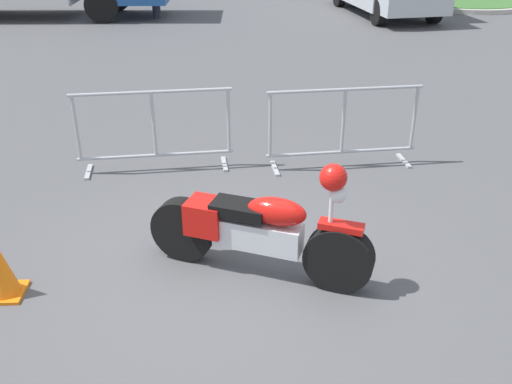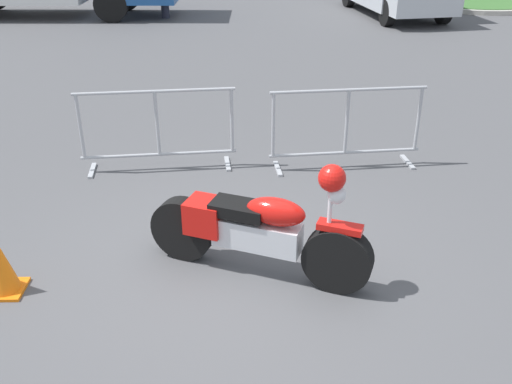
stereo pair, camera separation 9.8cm
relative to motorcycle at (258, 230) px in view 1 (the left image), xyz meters
name	(u,v)px [view 1 (the left image)]	position (x,y,z in m)	size (l,w,h in m)	color
ground_plane	(232,276)	(-0.25, -0.06, -0.47)	(120.00, 120.00, 0.00)	#4C4C4F
motorcycle	(258,230)	(0.00, 0.00, 0.00)	(2.07, 0.97, 1.22)	black
crowd_barrier_near	(154,130)	(-1.22, 2.38, 0.08)	(2.01, 0.62, 1.07)	#9EA0A5
crowd_barrier_far	(343,127)	(1.22, 2.38, 0.08)	(2.01, 0.62, 1.07)	#9EA0A5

